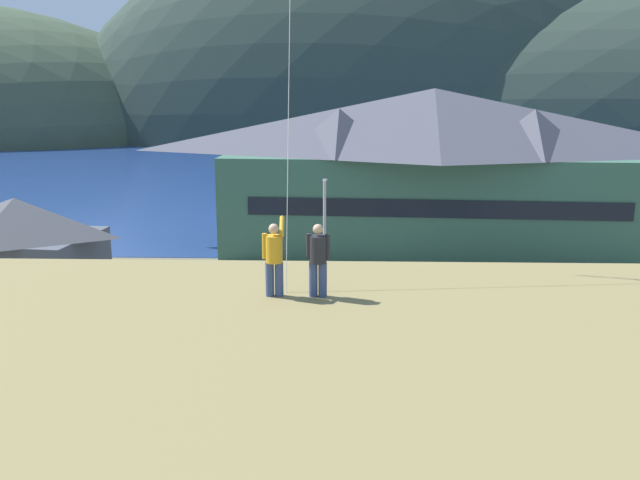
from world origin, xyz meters
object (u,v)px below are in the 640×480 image
at_px(moored_boat_inner_slip, 242,211).
at_px(parked_car_front_row_silver, 158,345).
at_px(moored_boat_outer_mooring, 324,214).
at_px(parking_light_pole, 325,228).
at_px(wharf_dock, 286,211).
at_px(parked_car_front_row_red, 280,300).
at_px(parked_car_back_row_right, 527,349).
at_px(parked_car_front_row_end, 512,295).
at_px(parked_car_mid_row_near, 297,357).
at_px(harbor_lodge, 432,165).
at_px(parked_car_lone_by_shed, 169,301).
at_px(person_companion, 318,258).
at_px(storage_shed_near_lot, 19,253).
at_px(parked_car_corner_spot, 31,343).
at_px(person_kite_flyer, 274,257).
at_px(moored_boat_wharfside, 249,202).
at_px(parked_car_mid_row_far, 399,295).

distance_m(moored_boat_inner_slip, parked_car_front_row_silver, 30.57).
distance_m(moored_boat_outer_mooring, parking_light_pole, 19.29).
height_order(wharf_dock, moored_boat_inner_slip, moored_boat_inner_slip).
relative_size(parked_car_front_row_silver, parked_car_front_row_red, 0.99).
xyz_separation_m(parked_car_front_row_silver, parked_car_back_row_right, (14.21, -0.02, 0.00)).
xyz_separation_m(parked_car_front_row_end, parked_car_mid_row_near, (-9.85, -7.91, 0.00)).
bearing_deg(parking_light_pole, harbor_lodge, 57.07).
relative_size(parked_car_front_row_end, parked_car_lone_by_shed, 1.00).
bearing_deg(person_companion, moored_boat_outer_mooring, 91.27).
relative_size(storage_shed_near_lot, parked_car_corner_spot, 1.87).
relative_size(parked_car_back_row_right, person_kite_flyer, 2.34).
relative_size(wharf_dock, parked_car_lone_by_shed, 2.78).
distance_m(moored_boat_wharfside, person_companion, 44.89).
relative_size(parked_car_front_row_silver, parked_car_lone_by_shed, 1.00).
relative_size(storage_shed_near_lot, parked_car_mid_row_far, 1.87).
distance_m(parked_car_mid_row_far, parking_light_pole, 5.62).
height_order(parked_car_lone_by_shed, parking_light_pole, parking_light_pole).
bearing_deg(person_kite_flyer, storage_shed_near_lot, 131.10).
relative_size(harbor_lodge, person_kite_flyer, 15.91).
relative_size(storage_shed_near_lot, person_kite_flyer, 4.38).
bearing_deg(parked_car_front_row_silver, parked_car_corner_spot, 179.34).
height_order(parked_car_back_row_right, parked_car_mid_row_near, same).
distance_m(parked_car_front_row_end, person_companion, 19.23).
bearing_deg(parked_car_front_row_red, moored_boat_wharfside, 100.43).
distance_m(harbor_lodge, parked_car_mid_row_far, 15.16).
xyz_separation_m(moored_boat_wharfside, parked_car_mid_row_near, (6.57, -35.65, 0.34)).
bearing_deg(parked_car_lone_by_shed, moored_boat_wharfside, 90.35).
height_order(harbor_lodge, storage_shed_near_lot, harbor_lodge).
distance_m(moored_boat_outer_mooring, parked_car_mid_row_near, 30.25).
bearing_deg(parked_car_mid_row_near, parking_light_pole, 86.24).
relative_size(parked_car_back_row_right, parked_car_mid_row_near, 1.03).
xyz_separation_m(moored_boat_wharfside, moored_boat_inner_slip, (-0.04, -4.03, 0.00)).
distance_m(parked_car_front_row_red, person_companion, 16.19).
bearing_deg(harbor_lodge, parked_car_lone_by_shed, -132.31).
relative_size(parked_car_front_row_silver, parked_car_corner_spot, 0.98).
relative_size(moored_boat_inner_slip, parked_car_corner_spot, 1.67).
relative_size(parked_car_lone_by_shed, person_kite_flyer, 2.32).
bearing_deg(parked_car_front_row_red, moored_boat_outer_mooring, 86.46).
bearing_deg(parked_car_front_row_silver, parked_car_lone_by_shed, 99.42).
relative_size(parked_car_front_row_end, parked_car_corner_spot, 0.99).
bearing_deg(person_kite_flyer, parked_car_mid_row_near, 90.20).
xyz_separation_m(parked_car_lone_by_shed, parking_light_pole, (7.12, 4.74, 2.57)).
height_order(parked_car_front_row_silver, person_kite_flyer, person_kite_flyer).
xyz_separation_m(parked_car_back_row_right, parking_light_pole, (-7.97, 10.14, 2.57)).
height_order(harbor_lodge, parked_car_front_row_red, harbor_lodge).
height_order(wharf_dock, parked_car_back_row_right, parked_car_back_row_right).
distance_m(wharf_dock, moored_boat_inner_slip, 4.06).
xyz_separation_m(parked_car_corner_spot, person_companion, (11.57, -9.27, 5.92)).
distance_m(parked_car_front_row_silver, parked_car_front_row_red, 7.09).
xyz_separation_m(parked_car_mid_row_far, parked_car_mid_row_near, (-4.42, -7.80, 0.00)).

